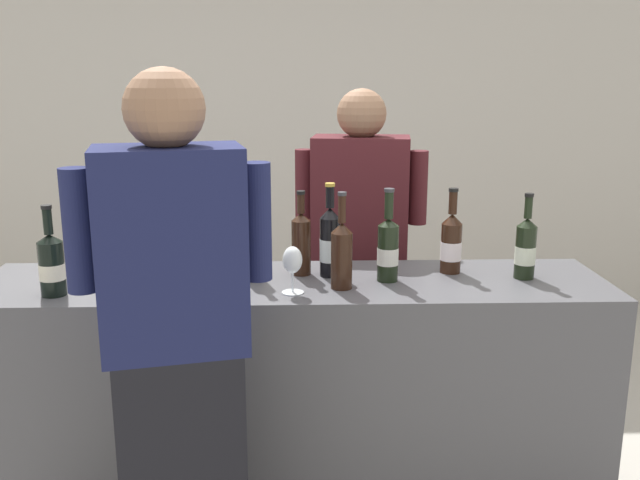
# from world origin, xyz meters

# --- Properties ---
(wall_back) EXTENTS (8.00, 0.10, 2.80)m
(wall_back) POSITION_xyz_m (0.00, 2.60, 1.40)
(wall_back) COLOR beige
(wall_back) RESTS_ON ground_plane
(counter) EXTENTS (2.26, 0.54, 0.96)m
(counter) POSITION_xyz_m (0.00, 0.00, 0.48)
(counter) COLOR #4C4C51
(counter) RESTS_ON ground_plane
(wine_bottle_0) EXTENTS (0.07, 0.07, 0.34)m
(wine_bottle_0) POSITION_xyz_m (0.17, -0.09, 1.08)
(wine_bottle_0) COLOR black
(wine_bottle_0) RESTS_ON counter
(wine_bottle_1) EXTENTS (0.09, 0.09, 0.31)m
(wine_bottle_1) POSITION_xyz_m (-0.80, -0.14, 1.06)
(wine_bottle_1) COLOR black
(wine_bottle_1) RESTS_ON counter
(wine_bottle_2) EXTENTS (0.07, 0.07, 0.34)m
(wine_bottle_2) POSITION_xyz_m (0.13, 0.06, 1.08)
(wine_bottle_2) COLOR black
(wine_bottle_2) RESTS_ON counter
(wine_bottle_3) EXTENTS (0.07, 0.07, 0.31)m
(wine_bottle_3) POSITION_xyz_m (0.84, 0.01, 1.07)
(wine_bottle_3) COLOR black
(wine_bottle_3) RESTS_ON counter
(wine_bottle_4) EXTENTS (0.07, 0.07, 0.33)m
(wine_bottle_4) POSITION_xyz_m (-0.14, 0.02, 1.07)
(wine_bottle_4) COLOR black
(wine_bottle_4) RESTS_ON counter
(wine_bottle_5) EXTENTS (0.08, 0.08, 0.34)m
(wine_bottle_5) POSITION_xyz_m (0.34, -0.01, 1.08)
(wine_bottle_5) COLOR black
(wine_bottle_5) RESTS_ON counter
(wine_bottle_6) EXTENTS (0.07, 0.07, 0.31)m
(wine_bottle_6) POSITION_xyz_m (0.03, 0.08, 1.08)
(wine_bottle_6) COLOR black
(wine_bottle_6) RESTS_ON counter
(wine_bottle_7) EXTENTS (0.08, 0.08, 0.33)m
(wine_bottle_7) POSITION_xyz_m (-0.70, 0.08, 1.08)
(wine_bottle_7) COLOR black
(wine_bottle_7) RESTS_ON counter
(wine_bottle_8) EXTENTS (0.08, 0.08, 0.32)m
(wine_bottle_8) POSITION_xyz_m (0.59, 0.09, 1.07)
(wine_bottle_8) COLOR black
(wine_bottle_8) RESTS_ON counter
(wine_glass) EXTENTS (0.08, 0.08, 0.16)m
(wine_glass) POSITION_xyz_m (0.00, -0.14, 1.07)
(wine_glass) COLOR silver
(wine_glass) RESTS_ON counter
(person_server) EXTENTS (0.57, 0.29, 1.62)m
(person_server) POSITION_xyz_m (0.29, 0.56, 0.79)
(person_server) COLOR black
(person_server) RESTS_ON ground_plane
(person_guest) EXTENTS (0.54, 0.32, 1.70)m
(person_guest) POSITION_xyz_m (-0.32, -0.55, 0.84)
(person_guest) COLOR black
(person_guest) RESTS_ON ground_plane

